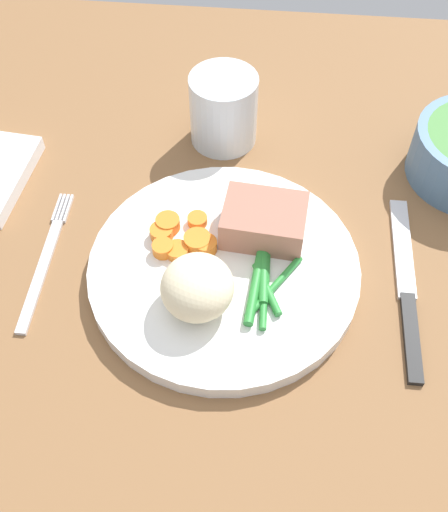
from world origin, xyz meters
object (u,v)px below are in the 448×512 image
Objects in this scene: dinner_plate at (224,268)px; meat_portion at (264,221)px; knife at (406,288)px; water_glass at (222,114)px; fork at (45,259)px.

meat_portion is at bearing 49.40° from dinner_plate.
water_glass is at bearing 138.87° from knife.
dinner_plate is 3.28× the size of meat_portion.
dinner_plate is 5.80cm from meat_portion.
knife reaches higher than fork.
meat_portion is 15.62cm from water_glass.
dinner_plate is at bearing -177.19° from knife.
water_glass is (-5.38, 14.66, 0.11)cm from meat_portion.
dinner_plate is at bearing -83.97° from water_glass.
meat_portion reaches higher than dinner_plate.
water_glass is (-18.99, 18.93, 3.20)cm from knife.
knife is at bearing -0.47° from fork.
dinner_plate is 17.20cm from fork.
fork is at bearing -179.14° from dinner_plate.
meat_portion is at bearing 166.38° from knife.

